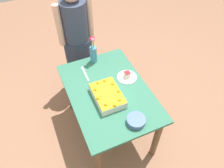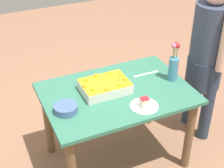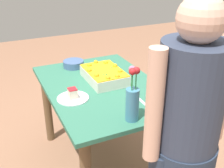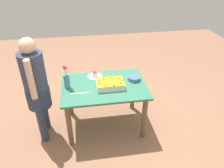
# 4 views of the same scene
# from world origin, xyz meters

# --- Properties ---
(ground_plane) EXTENTS (8.00, 8.00, 0.00)m
(ground_plane) POSITION_xyz_m (0.00, 0.00, 0.00)
(ground_plane) COLOR #996A4F
(dining_table) EXTENTS (1.17, 0.81, 0.72)m
(dining_table) POSITION_xyz_m (0.00, 0.00, 0.59)
(dining_table) COLOR #34745B
(dining_table) RESTS_ON ground_plane
(sheet_cake) EXTENTS (0.38, 0.26, 0.11)m
(sheet_cake) POSITION_xyz_m (0.08, -0.05, 0.77)
(sheet_cake) COLOR white
(sheet_cake) RESTS_ON dining_table
(serving_plate_with_slice) EXTENTS (0.22, 0.22, 0.08)m
(serving_plate_with_slice) POSITION_xyz_m (-0.10, 0.26, 0.74)
(serving_plate_with_slice) COLOR white
(serving_plate_with_slice) RESTS_ON dining_table
(cake_knife) EXTENTS (0.24, 0.02, 0.00)m
(cake_knife) POSITION_xyz_m (-0.34, -0.14, 0.72)
(cake_knife) COLOR silver
(cake_knife) RESTS_ON dining_table
(flower_vase) EXTENTS (0.08, 0.08, 0.34)m
(flower_vase) POSITION_xyz_m (-0.50, 0.02, 0.86)
(flower_vase) COLOR teal
(flower_vase) RESTS_ON dining_table
(fruit_bowl) EXTENTS (0.18, 0.18, 0.06)m
(fruit_bowl) POSITION_xyz_m (0.45, 0.08, 0.75)
(fruit_bowl) COLOR #4A689B
(fruit_bowl) RESTS_ON dining_table
(person_standing) EXTENTS (0.31, 0.45, 1.49)m
(person_standing) POSITION_xyz_m (-0.89, -0.05, 0.85)
(person_standing) COLOR #2A384E
(person_standing) RESTS_ON ground_plane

